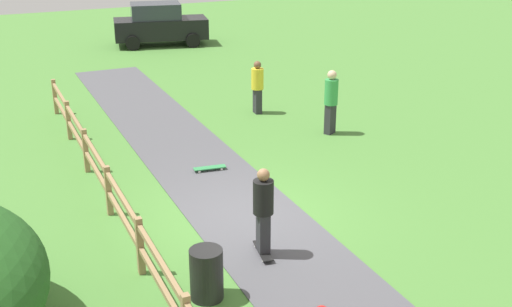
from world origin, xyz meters
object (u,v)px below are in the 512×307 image
at_px(bystander_yellow, 257,85).
at_px(parked_car_black, 160,24).
at_px(bystander_green, 331,99).
at_px(skater_riding, 263,208).
at_px(skateboard_loose, 210,168).
at_px(trash_bin, 206,274).

height_order(bystander_yellow, parked_car_black, parked_car_black).
relative_size(bystander_green, bystander_yellow, 1.11).
bearing_deg(parked_car_black, bystander_yellow, -90.90).
relative_size(skater_riding, skateboard_loose, 2.12).
bearing_deg(skateboard_loose, trash_bin, -110.83).
distance_m(trash_bin, bystander_green, 8.80).
height_order(skater_riding, parked_car_black, parked_car_black).
distance_m(bystander_yellow, parked_car_black, 11.32).
bearing_deg(bystander_yellow, skateboard_loose, -128.22).
bearing_deg(bystander_green, skater_riding, -130.23).
relative_size(bystander_yellow, parked_car_black, 0.37).
distance_m(skateboard_loose, parked_car_black, 15.51).
height_order(trash_bin, bystander_green, bystander_green).
bearing_deg(bystander_yellow, bystander_green, -67.31).
relative_size(skater_riding, bystander_green, 0.94).
bearing_deg(skateboard_loose, parked_car_black, 78.09).
bearing_deg(trash_bin, bystander_green, 46.33).
xyz_separation_m(skateboard_loose, bystander_yellow, (3.02, 3.83, 0.82)).
xyz_separation_m(bystander_yellow, parked_car_black, (0.18, 11.32, 0.05)).
xyz_separation_m(trash_bin, parked_car_black, (5.15, 20.28, 0.51)).
height_order(bystander_green, bystander_yellow, bystander_green).
relative_size(trash_bin, skater_riding, 0.52).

